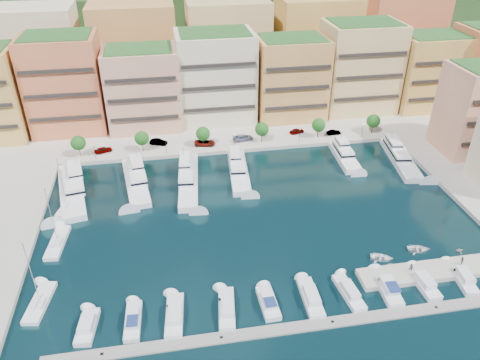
{
  "coord_description": "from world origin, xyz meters",
  "views": [
    {
      "loc": [
        -17.59,
        -78.88,
        58.68
      ],
      "look_at": [
        -2.72,
        6.47,
        6.0
      ],
      "focal_mm": 35.0,
      "sensor_mm": 36.0,
      "label": 1
    }
  ],
  "objects_px": {
    "lamppost_0": "(94,149)",
    "cruiser_8": "(423,283)",
    "tender_0": "(382,258)",
    "cruiser_0": "(87,327)",
    "yacht_0": "(72,187)",
    "tree_0": "(78,143)",
    "sailboat_2": "(68,208)",
    "car_1": "(158,142)",
    "tree_1": "(142,138)",
    "sailboat_1": "(58,243)",
    "car_5": "(334,132)",
    "tree_5": "(373,121)",
    "yacht_1": "(136,179)",
    "tender_1": "(391,265)",
    "person_1": "(462,261)",
    "lamppost_2": "(234,138)",
    "cruiser_4": "(268,303)",
    "tree_4": "(319,125)",
    "car_0": "(103,150)",
    "cruiser_7": "(387,288)",
    "yacht_2": "(188,177)",
    "sailboat_0": "(40,303)",
    "cruiser_3": "(227,309)",
    "cruiser_6": "(349,293)",
    "lamppost_3": "(300,133)",
    "car_4": "(297,131)",
    "tree_2": "(203,134)",
    "yacht_6": "(399,156)",
    "cruiser_2": "(175,316)",
    "car_3": "(243,138)",
    "cruiser_1": "(133,321)",
    "tree_3": "(262,129)",
    "lamppost_1": "(166,144)",
    "tender_2": "(419,249)",
    "car_2": "(205,143)",
    "tender_3": "(459,250)",
    "yacht_3": "(238,169)",
    "cruiser_9": "(463,278)",
    "yacht_5": "(344,155)"
  },
  "relations": [
    {
      "from": "lamppost_2",
      "to": "cruiser_7",
      "type": "height_order",
      "value": "lamppost_2"
    },
    {
      "from": "lamppost_3",
      "to": "car_4",
      "type": "height_order",
      "value": "lamppost_3"
    },
    {
      "from": "tree_0",
      "to": "cruiser_7",
      "type": "bearing_deg",
      "value": -45.13
    },
    {
      "from": "person_1",
      "to": "cruiser_7",
      "type": "bearing_deg",
      "value": -31.9
    },
    {
      "from": "tree_0",
      "to": "car_3",
      "type": "bearing_deg",
      "value": 2.27
    },
    {
      "from": "yacht_0",
      "to": "cruiser_8",
      "type": "bearing_deg",
      "value": -33.24
    },
    {
      "from": "lamppost_3",
      "to": "tender_2",
      "type": "relative_size",
      "value": 0.98
    },
    {
      "from": "lamppost_0",
      "to": "tender_3",
      "type": "distance_m",
      "value": 86.94
    },
    {
      "from": "yacht_0",
      "to": "yacht_1",
      "type": "distance_m",
      "value": 14.57
    },
    {
      "from": "yacht_0",
      "to": "cruiser_8",
      "type": "relative_size",
      "value": 2.98
    },
    {
      "from": "cruiser_1",
      "to": "tender_2",
      "type": "relative_size",
      "value": 1.9
    },
    {
      "from": "yacht_3",
      "to": "yacht_6",
      "type": "relative_size",
      "value": 0.93
    },
    {
      "from": "yacht_6",
      "to": "tender_0",
      "type": "height_order",
      "value": "yacht_6"
    },
    {
      "from": "sailboat_1",
      "to": "car_5",
      "type": "bearing_deg",
      "value": 27.45
    },
    {
      "from": "lamppost_0",
      "to": "cruiser_8",
      "type": "relative_size",
      "value": 0.51
    },
    {
      "from": "cruiser_1",
      "to": "cruiser_0",
      "type": "bearing_deg",
      "value": 179.77
    },
    {
      "from": "lamppost_0",
      "to": "person_1",
      "type": "distance_m",
      "value": 87.29
    },
    {
      "from": "cruiser_4",
      "to": "tree_2",
      "type": "bearing_deg",
      "value": 94.61
    },
    {
      "from": "car_1",
      "to": "tree_1",
      "type": "bearing_deg",
      "value": 148.66
    },
    {
      "from": "tender_1",
      "to": "cruiser_3",
      "type": "bearing_deg",
      "value": 105.08
    },
    {
      "from": "cruiser_6",
      "to": "car_1",
      "type": "relative_size",
      "value": 1.89
    },
    {
      "from": "sailboat_1",
      "to": "car_4",
      "type": "bearing_deg",
      "value": 33.07
    },
    {
      "from": "tree_4",
      "to": "car_0",
      "type": "distance_m",
      "value": 58.34
    },
    {
      "from": "cruiser_9",
      "to": "lamppost_0",
      "type": "bearing_deg",
      "value": 140.69
    },
    {
      "from": "lamppost_1",
      "to": "car_4",
      "type": "xyz_separation_m",
      "value": [
        37.0,
        5.85,
        -2.1
      ]
    },
    {
      "from": "tree_0",
      "to": "lamppost_1",
      "type": "height_order",
      "value": "tree_0"
    },
    {
      "from": "car_2",
      "to": "tree_3",
      "type": "bearing_deg",
      "value": -82.05
    },
    {
      "from": "lamppost_1",
      "to": "tender_1",
      "type": "bearing_deg",
      "value": -52.04
    },
    {
      "from": "cruiser_6",
      "to": "person_1",
      "type": "height_order",
      "value": "person_1"
    },
    {
      "from": "lamppost_2",
      "to": "cruiser_4",
      "type": "xyz_separation_m",
      "value": [
        -3.32,
        -55.8,
        -3.26
      ]
    },
    {
      "from": "tree_3",
      "to": "person_1",
      "type": "relative_size",
      "value": 3.37
    },
    {
      "from": "lamppost_3",
      "to": "cruiser_0",
      "type": "bearing_deg",
      "value": -132.23
    },
    {
      "from": "lamppost_1",
      "to": "tender_3",
      "type": "distance_m",
      "value": 72.73
    },
    {
      "from": "sailboat_2",
      "to": "car_4",
      "type": "distance_m",
      "value": 64.98
    },
    {
      "from": "tender_1",
      "to": "person_1",
      "type": "relative_size",
      "value": 0.94
    },
    {
      "from": "tree_0",
      "to": "sailboat_2",
      "type": "distance_m",
      "value": 23.4
    },
    {
      "from": "car_0",
      "to": "car_1",
      "type": "xyz_separation_m",
      "value": [
        14.35,
        2.05,
        0.02
      ]
    },
    {
      "from": "tree_5",
      "to": "yacht_1",
      "type": "distance_m",
      "value": 67.4
    },
    {
      "from": "tree_4",
      "to": "lamppost_1",
      "type": "xyz_separation_m",
      "value": [
        -42.0,
        -2.3,
        -0.92
      ]
    },
    {
      "from": "tree_4",
      "to": "car_3",
      "type": "distance_m",
      "value": 21.19
    },
    {
      "from": "yacht_6",
      "to": "cruiser_2",
      "type": "relative_size",
      "value": 2.37
    },
    {
      "from": "tender_0",
      "to": "cruiser_0",
      "type": "bearing_deg",
      "value": 119.16
    },
    {
      "from": "yacht_2",
      "to": "sailboat_0",
      "type": "height_order",
      "value": "sailboat_0"
    },
    {
      "from": "yacht_5",
      "to": "cruiser_4",
      "type": "distance_m",
      "value": 55.88
    },
    {
      "from": "cruiser_3",
      "to": "cruiser_0",
      "type": "bearing_deg",
      "value": 179.95
    },
    {
      "from": "cruiser_0",
      "to": "tender_3",
      "type": "relative_size",
      "value": 4.68
    },
    {
      "from": "tender_3",
      "to": "car_3",
      "type": "relative_size",
      "value": 0.28
    },
    {
      "from": "lamppost_2",
      "to": "cruiser_4",
      "type": "height_order",
      "value": "lamppost_2"
    },
    {
      "from": "cruiser_1",
      "to": "sailboat_2",
      "type": "relative_size",
      "value": 0.62
    },
    {
      "from": "tree_5",
      "to": "cruiser_3",
      "type": "distance_m",
      "value": 77.0
    }
  ]
}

